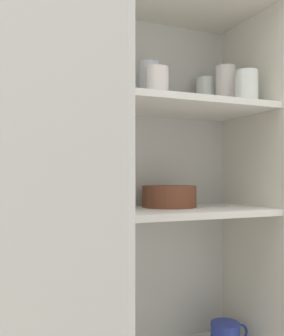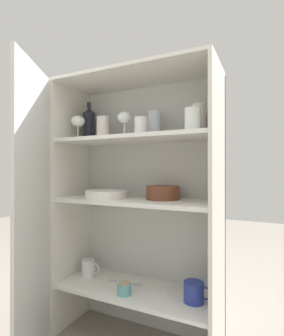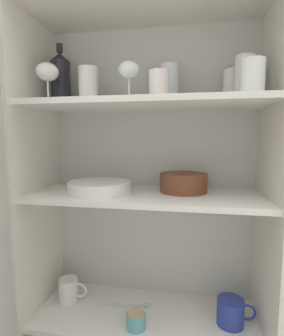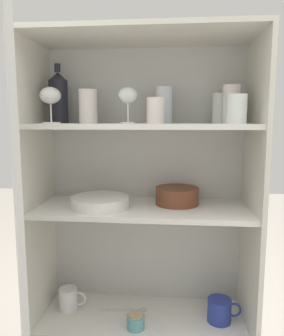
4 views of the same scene
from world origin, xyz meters
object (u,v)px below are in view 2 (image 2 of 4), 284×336
wine_bottle (89,124)px  storage_jar (124,289)px  mixing_bowl_large (163,192)px  plate_stack_white (106,194)px  coffee_mug_primary (194,292)px

wine_bottle → storage_jar: wine_bottle is taller
wine_bottle → mixing_bowl_large: size_ratio=1.35×
plate_stack_white → mixing_bowl_large: bearing=14.7°
wine_bottle → storage_jar: 0.98m
plate_stack_white → coffee_mug_primary: (0.50, 0.03, -0.46)m
wine_bottle → coffee_mug_primary: size_ratio=1.74×
plate_stack_white → mixing_bowl_large: size_ratio=1.30×
plate_stack_white → storage_jar: size_ratio=3.24×
plate_stack_white → coffee_mug_primary: bearing=3.0°
wine_bottle → storage_jar: bearing=-23.5°
plate_stack_white → storage_jar: plate_stack_white is taller
coffee_mug_primary → plate_stack_white: bearing=-177.0°
plate_stack_white → storage_jar: (0.15, -0.05, -0.48)m
mixing_bowl_large → storage_jar: mixing_bowl_large is taller
wine_bottle → mixing_bowl_large: 0.65m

